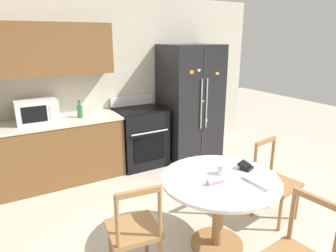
{
  "coord_description": "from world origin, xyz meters",
  "views": [
    {
      "loc": [
        -1.64,
        -1.88,
        2.01
      ],
      "look_at": [
        0.12,
        1.15,
        0.95
      ],
      "focal_mm": 32.0,
      "sensor_mm": 36.0,
      "label": 1
    }
  ],
  "objects_px": {
    "counter_bottle": "(80,111)",
    "dining_chair_right": "(274,182)",
    "dining_chair_left": "(134,231)",
    "oven_range": "(140,136)",
    "wallet": "(245,166)",
    "refrigerator": "(190,102)",
    "microwave": "(37,111)",
    "candle_glass": "(221,170)"
  },
  "relations": [
    {
      "from": "counter_bottle",
      "to": "dining_chair_left",
      "type": "distance_m",
      "value": 2.24
    },
    {
      "from": "dining_chair_right",
      "to": "dining_chair_left",
      "type": "bearing_deg",
      "value": -8.52
    },
    {
      "from": "refrigerator",
      "to": "candle_glass",
      "type": "relative_size",
      "value": 19.88
    },
    {
      "from": "counter_bottle",
      "to": "wallet",
      "type": "distance_m",
      "value": 2.44
    },
    {
      "from": "microwave",
      "to": "counter_bottle",
      "type": "bearing_deg",
      "value": -5.17
    },
    {
      "from": "refrigerator",
      "to": "counter_bottle",
      "type": "xyz_separation_m",
      "value": [
        -1.81,
        0.08,
        0.05
      ]
    },
    {
      "from": "microwave",
      "to": "candle_glass",
      "type": "relative_size",
      "value": 5.51
    },
    {
      "from": "dining_chair_left",
      "to": "candle_glass",
      "type": "bearing_deg",
      "value": 7.3
    },
    {
      "from": "microwave",
      "to": "dining_chair_right",
      "type": "height_order",
      "value": "microwave"
    },
    {
      "from": "microwave",
      "to": "dining_chair_right",
      "type": "xyz_separation_m",
      "value": [
        2.13,
        -2.2,
        -0.61
      ]
    },
    {
      "from": "microwave",
      "to": "refrigerator",
      "type": "bearing_deg",
      "value": -3.19
    },
    {
      "from": "refrigerator",
      "to": "wallet",
      "type": "distance_m",
      "value": 2.25
    },
    {
      "from": "wallet",
      "to": "counter_bottle",
      "type": "bearing_deg",
      "value": 115.77
    },
    {
      "from": "dining_chair_left",
      "to": "wallet",
      "type": "bearing_deg",
      "value": 5.66
    },
    {
      "from": "wallet",
      "to": "dining_chair_right",
      "type": "bearing_deg",
      "value": 4.78
    },
    {
      "from": "refrigerator",
      "to": "candle_glass",
      "type": "xyz_separation_m",
      "value": [
        -1.04,
        -2.08,
        -0.16
      ]
    },
    {
      "from": "oven_range",
      "to": "counter_bottle",
      "type": "relative_size",
      "value": 4.5
    },
    {
      "from": "counter_bottle",
      "to": "dining_chair_left",
      "type": "relative_size",
      "value": 0.27
    },
    {
      "from": "counter_bottle",
      "to": "dining_chair_left",
      "type": "xyz_separation_m",
      "value": [
        -0.14,
        -2.16,
        -0.56
      ]
    },
    {
      "from": "oven_range",
      "to": "dining_chair_right",
      "type": "xyz_separation_m",
      "value": [
        0.66,
        -2.13,
        -0.03
      ]
    },
    {
      "from": "oven_range",
      "to": "wallet",
      "type": "xyz_separation_m",
      "value": [
        0.15,
        -2.17,
        0.3
      ]
    },
    {
      "from": "dining_chair_left",
      "to": "oven_range",
      "type": "bearing_deg",
      "value": 70.93
    },
    {
      "from": "dining_chair_right",
      "to": "candle_glass",
      "type": "height_order",
      "value": "dining_chair_right"
    },
    {
      "from": "dining_chair_left",
      "to": "dining_chair_right",
      "type": "distance_m",
      "value": 1.71
    },
    {
      "from": "microwave",
      "to": "dining_chair_left",
      "type": "bearing_deg",
      "value": -79.45
    },
    {
      "from": "microwave",
      "to": "counter_bottle",
      "type": "relative_size",
      "value": 2.17
    },
    {
      "from": "refrigerator",
      "to": "counter_bottle",
      "type": "relative_size",
      "value": 7.84
    },
    {
      "from": "counter_bottle",
      "to": "wallet",
      "type": "relative_size",
      "value": 1.5
    },
    {
      "from": "refrigerator",
      "to": "microwave",
      "type": "height_order",
      "value": "refrigerator"
    },
    {
      "from": "refrigerator",
      "to": "dining_chair_right",
      "type": "height_order",
      "value": "refrigerator"
    },
    {
      "from": "refrigerator",
      "to": "wallet",
      "type": "relative_size",
      "value": 11.74
    },
    {
      "from": "dining_chair_right",
      "to": "wallet",
      "type": "xyz_separation_m",
      "value": [
        -0.51,
        -0.04,
        0.33
      ]
    },
    {
      "from": "oven_range",
      "to": "wallet",
      "type": "height_order",
      "value": "oven_range"
    },
    {
      "from": "microwave",
      "to": "wallet",
      "type": "xyz_separation_m",
      "value": [
        1.61,
        -2.24,
        -0.28
      ]
    },
    {
      "from": "counter_bottle",
      "to": "dining_chair_right",
      "type": "xyz_separation_m",
      "value": [
        1.57,
        -2.15,
        -0.56
      ]
    },
    {
      "from": "refrigerator",
      "to": "counter_bottle",
      "type": "height_order",
      "value": "refrigerator"
    },
    {
      "from": "dining_chair_right",
      "to": "refrigerator",
      "type": "bearing_deg",
      "value": -105.58
    },
    {
      "from": "counter_bottle",
      "to": "oven_range",
      "type": "bearing_deg",
      "value": -1.31
    },
    {
      "from": "counter_bottle",
      "to": "refrigerator",
      "type": "bearing_deg",
      "value": -2.59
    },
    {
      "from": "dining_chair_right",
      "to": "wallet",
      "type": "distance_m",
      "value": 0.61
    },
    {
      "from": "oven_range",
      "to": "candle_glass",
      "type": "distance_m",
      "value": 2.16
    },
    {
      "from": "oven_range",
      "to": "dining_chair_right",
      "type": "height_order",
      "value": "oven_range"
    }
  ]
}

